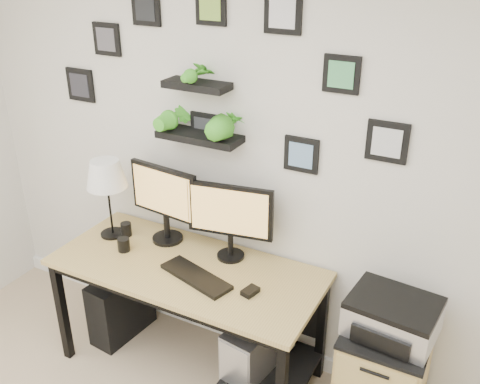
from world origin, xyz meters
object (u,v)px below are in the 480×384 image
Objects in this scene: desk at (195,282)px; pc_tower_black at (121,305)px; table_lamp at (106,176)px; monitor_left at (164,199)px; mug at (124,245)px; printer at (392,317)px; monitor_right at (230,216)px; pc_tower_grey at (258,355)px; file_cabinet at (382,379)px.

pc_tower_black is at bearing 178.36° from desk.
table_lamp is at bearing 138.09° from pc_tower_black.
desk is at bearing -27.50° from monitor_left.
pc_tower_black is (-0.15, 0.08, -0.57)m from mug.
desk is 3.56× the size of pc_tower_black.
printer reaches higher than desk.
monitor_right is (0.45, 0.01, -0.01)m from monitor_left.
pc_tower_grey is at bearing 4.52° from mug.
desk is 3.09× the size of pc_tower_grey.
desk is 1.15m from printer.
table_lamp is at bearing 147.37° from mug.
pc_tower_black is at bearing -179.30° from printer.
desk is 3.49× the size of printer.
printer is (1.44, -0.12, -0.27)m from monitor_left.
monitor_left reaches higher than printer.
monitor_right is at bearing 16.90° from pc_tower_black.
desk is at bearing -4.77° from table_lamp.
monitor_right reaches higher than mug.
mug is (-0.46, -0.07, 0.17)m from desk.
table_lamp is (-0.35, -0.10, 0.12)m from monitor_left.
desk is at bearing -177.06° from file_cabinet.
table_lamp is at bearing 179.51° from printer.
pc_tower_grey is at bearing 0.51° from desk.
monitor_left is at bearing 167.95° from pc_tower_grey.
file_cabinet is (0.71, 0.05, 0.09)m from pc_tower_grey.
desk is at bearing -179.49° from pc_tower_grey.
pc_tower_black is at bearing -178.68° from file_cabinet.
table_lamp is 1.41m from pc_tower_grey.
mug reaches higher than pc_tower_grey.
pc_tower_grey is at bearing -175.64° from file_cabinet.
monitor_right is at bearing 173.65° from file_cabinet.
table_lamp reaches higher than desk.
pc_tower_black is at bearing 179.23° from pc_tower_grey.
pc_tower_grey is at bearing -177.19° from printer.
desk is at bearing -131.22° from monitor_right.
printer is at bearing 6.49° from pc_tower_black.
printer reaches higher than file_cabinet.
table_lamp is at bearing 175.23° from desk.
mug is at bearing -125.50° from monitor_left.
pc_tower_grey is 1.13× the size of printer.
printer is at bearing 3.75° from mug.
monitor_left reaches higher than desk.
pc_tower_grey is (1.07, -0.05, -0.92)m from table_lamp.
printer reaches higher than pc_tower_grey.
table_lamp is at bearing -171.92° from monitor_right.
monitor_left is 0.37m from mug.
printer is at bearing 1.96° from desk.
monitor_left is at bearing -178.76° from monitor_right.
mug is at bearing -176.25° from printer.
table_lamp is at bearing -163.42° from monitor_left.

